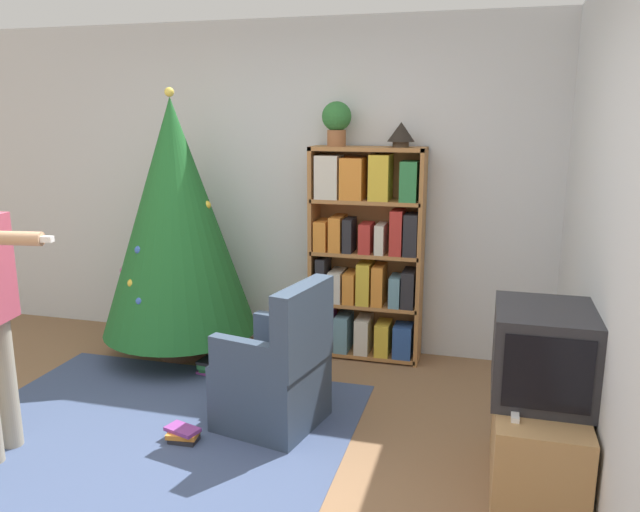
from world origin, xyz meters
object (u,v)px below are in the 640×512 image
(christmas_tree, at_px, (176,218))
(potted_plant, at_px, (337,120))
(armchair, at_px, (277,376))
(table_lamp, at_px, (401,133))
(television, at_px, (543,353))
(bookshelf, at_px, (365,256))

(christmas_tree, distance_m, potted_plant, 1.42)
(potted_plant, bearing_deg, armchair, -92.64)
(christmas_tree, xyz_separation_m, table_lamp, (1.64, 0.38, 0.64))
(television, bearing_deg, christmas_tree, 155.36)
(bookshelf, xyz_separation_m, christmas_tree, (-1.39, -0.37, 0.29))
(christmas_tree, distance_m, table_lamp, 1.81)
(armchair, xyz_separation_m, table_lamp, (0.54, 1.26, 1.42))
(bookshelf, relative_size, table_lamp, 8.23)
(christmas_tree, height_order, armchair, christmas_tree)
(bookshelf, relative_size, christmas_tree, 0.79)
(television, distance_m, potted_plant, 2.39)
(armchair, relative_size, potted_plant, 2.80)
(television, bearing_deg, table_lamp, 121.07)
(television, relative_size, table_lamp, 2.73)
(television, bearing_deg, bookshelf, 127.46)
(table_lamp, bearing_deg, television, -58.93)
(bookshelf, distance_m, christmas_tree, 1.47)
(armchair, bearing_deg, television, 89.91)
(bookshelf, relative_size, armchair, 1.79)
(potted_plant, distance_m, table_lamp, 0.49)
(christmas_tree, relative_size, armchair, 2.25)
(television, distance_m, christmas_tree, 2.87)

